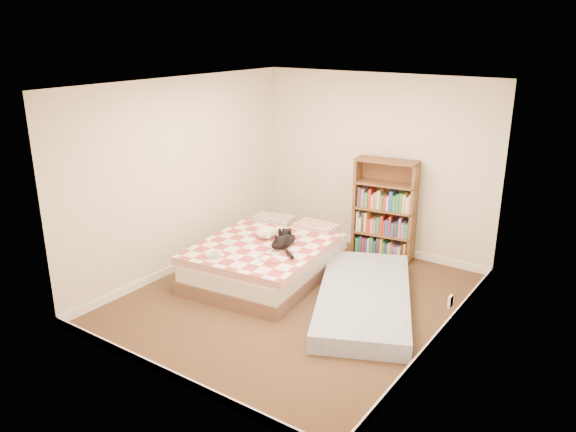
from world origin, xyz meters
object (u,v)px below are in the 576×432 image
Objects in this scene: white_dog at (266,232)px; floor_mattress at (364,298)px; black_cat at (285,241)px; bed at (269,258)px; bookshelf at (384,221)px.

floor_mattress is at bearing -6.77° from white_dog.
black_cat reaches higher than white_dog.
bed is at bearing 145.84° from black_cat.
bookshelf is at bearing 82.99° from floor_mattress.
bookshelf reaches higher than floor_mattress.
bed reaches higher than floor_mattress.
bookshelf is (0.94, 1.43, 0.28)m from bed.
bookshelf reaches higher than white_dog.
white_dog is (-1.03, -1.35, 0.03)m from bookshelf.
floor_mattress is 1.21m from black_cat.
floor_mattress is 7.31× the size of white_dog.
white_dog reaches higher than floor_mattress.
black_cat is at bearing -13.73° from bed.
floor_mattress is 3.00× the size of black_cat.
black_cat is at bearing -122.02° from bookshelf.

